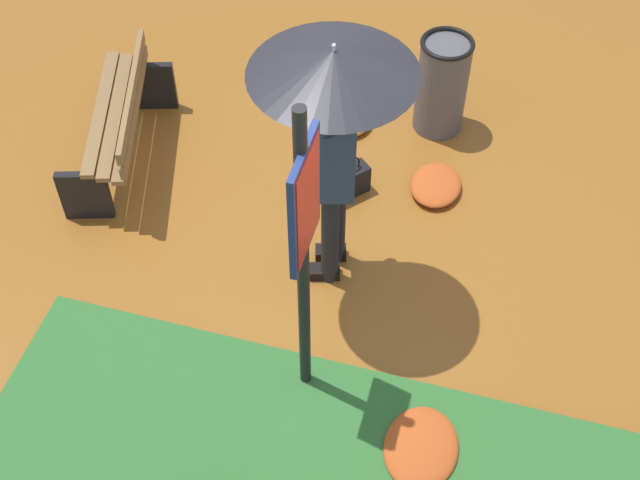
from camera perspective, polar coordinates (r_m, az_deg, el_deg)
name	(u,v)px	position (r m, az deg, el deg)	size (l,w,h in m)	color
ground_plane	(315,269)	(6.15, -0.31, -1.92)	(18.00, 18.00, 0.00)	brown
person_with_umbrella	(334,108)	(4.99, 0.93, 8.69)	(0.96, 0.96, 2.04)	black
info_sign_post	(304,236)	(4.45, -1.05, 0.29)	(0.44, 0.07, 2.30)	black
handbag	(349,181)	(6.56, 1.94, 3.90)	(0.32, 0.30, 0.37)	black
park_bench	(122,121)	(6.79, -12.88, 7.66)	(1.44, 0.76, 0.75)	black
trash_bin	(442,85)	(6.99, 8.02, 10.07)	(0.42, 0.42, 0.83)	#4C4C51
leaf_pile_near_person	(421,448)	(5.37, 6.65, -13.41)	(0.56, 0.45, 0.12)	#B74C1E
leaf_pile_by_bench	(351,119)	(7.18, 2.04, 7.97)	(0.45, 0.36, 0.10)	#A86023
leaf_pile_far_path	(436,185)	(6.68, 7.62, 3.61)	(0.48, 0.38, 0.11)	#B74C1E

